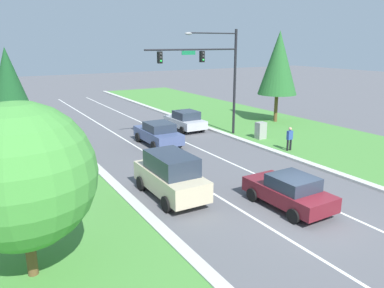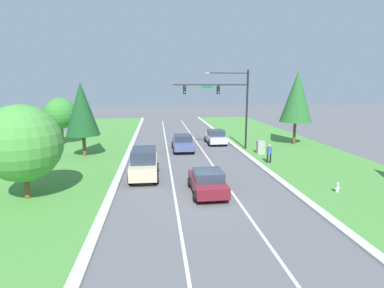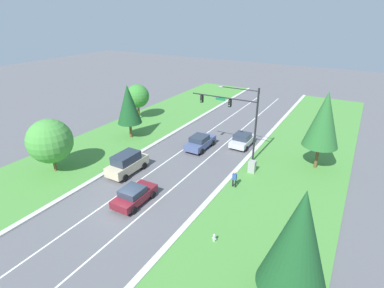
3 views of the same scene
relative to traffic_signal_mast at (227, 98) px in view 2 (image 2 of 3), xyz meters
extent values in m
plane|color=#5B5B60|center=(-4.23, -13.41, -5.39)|extent=(160.00, 160.00, 0.00)
cube|color=beige|center=(1.42, -13.41, -5.32)|extent=(0.50, 90.00, 0.15)
cube|color=beige|center=(-9.88, -13.41, -5.32)|extent=(0.50, 90.00, 0.15)
cube|color=#4C8E3D|center=(6.67, -13.41, -5.35)|extent=(10.00, 90.00, 0.08)
cube|color=#4C8E3D|center=(-15.13, -13.41, -5.35)|extent=(10.00, 90.00, 0.08)
cube|color=white|center=(-6.03, -13.41, -5.39)|extent=(0.14, 81.00, 0.01)
cube|color=white|center=(-2.43, -13.41, -5.39)|extent=(0.14, 81.00, 0.01)
cylinder|color=black|center=(2.13, 0.01, -1.33)|extent=(0.20, 0.20, 8.12)
cylinder|color=black|center=(-1.63, 0.01, 1.27)|extent=(7.51, 0.12, 0.12)
cube|color=#147042|center=(-2.00, 0.01, 1.05)|extent=(1.10, 0.04, 0.28)
cylinder|color=black|center=(0.06, 0.01, 2.40)|extent=(4.13, 0.09, 0.09)
ellipsoid|color=gray|center=(-2.00, 0.01, 2.35)|extent=(0.56, 0.28, 0.20)
cube|color=black|center=(-0.88, 0.01, 0.77)|extent=(0.28, 0.32, 0.80)
sphere|color=#2D2D2D|center=(-0.88, -0.16, 1.00)|extent=(0.16, 0.16, 0.16)
sphere|color=#2D2D2D|center=(-0.88, -0.16, 0.77)|extent=(0.16, 0.16, 0.16)
sphere|color=#23D647|center=(-0.88, -0.16, 0.53)|extent=(0.16, 0.16, 0.16)
cube|color=black|center=(-4.26, 0.01, 0.77)|extent=(0.28, 0.32, 0.80)
sphere|color=#2D2D2D|center=(-4.26, -0.16, 1.00)|extent=(0.16, 0.16, 0.16)
sphere|color=#2D2D2D|center=(-4.26, -0.16, 0.77)|extent=(0.16, 0.16, 0.16)
sphere|color=#23D647|center=(-4.26, -0.16, 0.53)|extent=(0.16, 0.16, 0.16)
cube|color=#475684|center=(-4.46, 0.18, -4.68)|extent=(1.97, 4.60, 0.73)
cube|color=#283342|center=(-4.46, -0.10, -4.02)|extent=(1.76, 2.07, 0.59)
cylinder|color=black|center=(-3.50, 1.59, -5.04)|extent=(0.24, 0.70, 0.70)
cylinder|color=black|center=(-5.40, 1.60, -5.04)|extent=(0.24, 0.70, 0.70)
cylinder|color=black|center=(-3.52, -1.25, -5.04)|extent=(0.24, 0.70, 0.70)
cylinder|color=black|center=(-5.42, -1.24, -5.04)|extent=(0.24, 0.70, 0.70)
cube|color=silver|center=(-0.39, 3.47, -4.75)|extent=(1.96, 4.22, 0.66)
cube|color=#283342|center=(-0.39, 3.21, -4.10)|extent=(1.76, 1.90, 0.66)
cylinder|color=black|center=(0.56, 4.78, -5.08)|extent=(0.24, 0.62, 0.62)
cylinder|color=black|center=(-1.35, 4.77, -5.08)|extent=(0.24, 0.62, 0.62)
cylinder|color=black|center=(0.57, 2.16, -5.08)|extent=(0.24, 0.62, 0.62)
cylinder|color=black|center=(-1.35, 2.16, -5.08)|extent=(0.24, 0.62, 0.62)
cube|color=beige|center=(-8.00, -8.70, -4.57)|extent=(1.89, 4.65, 0.93)
cube|color=#283342|center=(-8.00, -8.82, -3.67)|extent=(1.69, 2.79, 0.87)
cylinder|color=black|center=(-7.08, -7.27, -5.03)|extent=(0.24, 0.73, 0.72)
cylinder|color=black|center=(-8.90, -7.26, -5.03)|extent=(0.24, 0.73, 0.72)
cylinder|color=black|center=(-7.10, -10.15, -5.03)|extent=(0.24, 0.73, 0.72)
cylinder|color=black|center=(-8.92, -10.13, -5.03)|extent=(0.24, 0.73, 0.72)
cube|color=maroon|center=(-4.00, -12.38, -4.75)|extent=(1.95, 4.19, 0.65)
cube|color=#283342|center=(-4.00, -12.63, -4.15)|extent=(1.73, 1.90, 0.56)
cylinder|color=black|center=(-3.09, -11.08, -5.08)|extent=(0.25, 0.63, 0.63)
cylinder|color=black|center=(-4.95, -11.11, -5.08)|extent=(0.25, 0.63, 0.63)
cylinder|color=black|center=(-3.05, -13.66, -5.08)|extent=(0.25, 0.63, 0.63)
cylinder|color=black|center=(-4.91, -13.69, -5.08)|extent=(0.25, 0.63, 0.63)
cube|color=#9E9E99|center=(2.90, -2.42, -4.72)|extent=(0.70, 0.60, 1.34)
cylinder|color=black|center=(2.30, -5.90, -4.97)|extent=(0.14, 0.14, 0.84)
cylinder|color=black|center=(2.56, -5.91, -4.97)|extent=(0.14, 0.14, 0.84)
cube|color=#2D4C99|center=(2.43, -5.90, -4.25)|extent=(0.39, 0.23, 0.60)
sphere|color=tan|center=(2.43, -5.90, -3.81)|extent=(0.22, 0.22, 0.22)
cylinder|color=#B7B7BC|center=(4.02, -13.31, -5.12)|extent=(0.20, 0.20, 0.55)
sphere|color=#B7B7BC|center=(4.02, -13.31, -4.78)|extent=(0.18, 0.18, 0.18)
cylinder|color=#B7B7BC|center=(3.90, -13.31, -5.09)|extent=(0.10, 0.09, 0.09)
cylinder|color=#B7B7BC|center=(4.14, -13.31, -5.09)|extent=(0.10, 0.09, 0.09)
cylinder|color=brown|center=(8.31, 1.87, -4.09)|extent=(0.32, 0.32, 2.60)
cone|color=#28662D|center=(8.31, 1.87, 0.00)|extent=(3.49, 3.49, 5.59)
cylinder|color=brown|center=(-17.67, 4.89, -4.26)|extent=(0.32, 0.32, 2.26)
sphere|color=#388433|center=(-17.67, 4.89, -1.84)|extent=(3.44, 3.44, 3.44)
cylinder|color=brown|center=(-14.63, -12.18, -4.54)|extent=(0.32, 0.32, 1.71)
sphere|color=#47933D|center=(-14.63, -12.18, -2.03)|extent=(4.41, 4.41, 4.41)
cylinder|color=brown|center=(-13.84, -1.40, -4.37)|extent=(0.32, 0.32, 2.05)
cone|color=#194C23|center=(-13.84, -1.40, -0.90)|extent=(3.05, 3.05, 4.89)
camera|label=1|loc=(-15.52, -23.60, 1.73)|focal=35.00mm
camera|label=2|loc=(-6.98, -29.82, 1.19)|focal=28.00mm
camera|label=3|loc=(11.00, -28.51, 9.70)|focal=28.00mm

